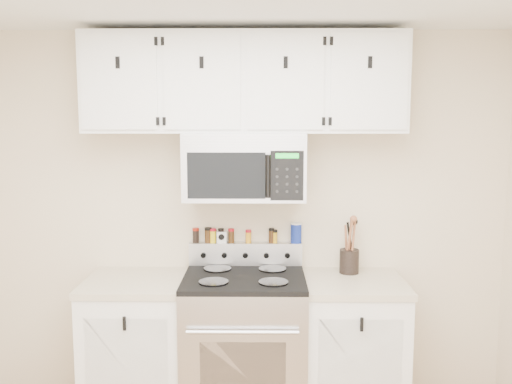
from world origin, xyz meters
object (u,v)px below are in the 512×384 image
microwave (245,166)px  salt_canister (296,233)px  range (244,346)px  utensil_crock (349,259)px

microwave → salt_canister: bearing=24.6°
range → utensil_crock: 0.88m
range → microwave: microwave is taller
microwave → utensil_crock: (0.68, 0.06, -0.62)m
microwave → utensil_crock: size_ratio=2.06×
salt_canister → utensil_crock: bearing=-16.2°
microwave → range: bearing=-90.2°
utensil_crock → salt_canister: 0.39m
range → microwave: 1.15m
salt_canister → range: bearing=-140.3°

